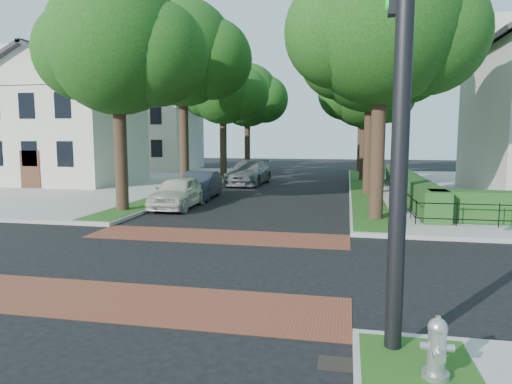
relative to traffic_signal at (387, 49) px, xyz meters
The scene contains 24 objects.
ground 8.09m from the traffic_signal, 137.91° to the left, with size 120.00×120.00×0.00m, color black.
sidewalk_nw 34.12m from the traffic_signal, 136.17° to the left, with size 30.00×30.00×0.15m, color gray.
crosswalk_far 10.20m from the traffic_signal, 122.69° to the left, with size 9.00×2.20×0.01m, color brown.
crosswalk_near 6.89m from the traffic_signal, 166.05° to the left, with size 9.00×2.20×0.01m, color brown.
storm_drain 4.77m from the traffic_signal, 135.00° to the right, with size 0.65×0.45×0.01m, color black.
grass_strip_ne 23.95m from the traffic_signal, 88.75° to the left, with size 1.60×29.80×0.02m, color #184C15.
grass_strip_nw 26.06m from the traffic_signal, 113.63° to the left, with size 1.60×29.80×0.02m, color #184C15.
tree_right_near 12.03m from the traffic_signal, 86.47° to the left, with size 7.75×6.67×10.66m.
tree_right_mid 19.95m from the traffic_signal, 87.89° to the left, with size 8.25×7.09×11.22m.
tree_right_far 28.73m from the traffic_signal, 88.57° to the left, with size 7.25×6.23×9.74m.
tree_right_back 37.74m from the traffic_signal, 88.91° to the left, with size 7.50×6.45×10.20m.
tree_left_near 15.74m from the traffic_signal, 131.45° to the left, with size 7.50×6.45×10.20m.
tree_left_mid 22.48m from the traffic_signal, 117.60° to the left, with size 8.00×6.88×11.48m.
tree_left_far 30.52m from the traffic_signal, 109.77° to the left, with size 7.00×6.02×9.86m.
tree_left_back 39.12m from the traffic_signal, 105.27° to the left, with size 7.75×6.66×10.44m.
hedge_main_road 20.01m from the traffic_signal, 81.75° to the left, with size 1.00×18.00×1.20m, color #164217.
fence_main_road 19.95m from the traffic_signal, 84.08° to the left, with size 0.06×18.00×0.90m, color black, non-canonical shape.
house_left_near 30.29m from the traffic_signal, 132.28° to the left, with size 10.00×9.00×10.14m.
house_left_far 41.72m from the traffic_signal, 119.24° to the left, with size 10.00×9.00×10.14m.
traffic_signal is the anchor object (origin of this frame).
parked_car_front 16.31m from the traffic_signal, 122.44° to the left, with size 1.81×4.50×1.53m, color beige.
parked_car_middle 19.08m from the traffic_signal, 117.03° to the left, with size 1.60×4.60×1.52m, color #202730.
parked_car_rear 26.05m from the traffic_signal, 106.88° to the left, with size 2.41×5.92×1.72m, color slate.
fire_hydrant 4.32m from the traffic_signal, 56.16° to the right, with size 0.46×0.46×0.89m.
Camera 1 is at (4.34, -11.63, 3.41)m, focal length 32.00 mm.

